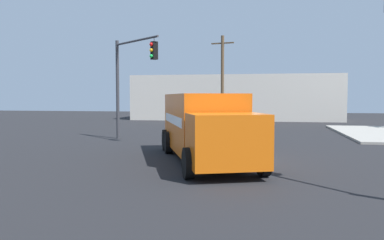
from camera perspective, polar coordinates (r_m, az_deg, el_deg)
ground_plane at (r=16.16m, az=5.55°, el=-5.80°), size 100.00×100.00×0.00m
delivery_truck at (r=15.77m, az=1.85°, el=-0.79°), size 5.32×8.64×2.70m
traffic_light_primary at (r=23.36m, az=-9.18°, el=6.78°), size 3.52×2.97×6.02m
utility_pole at (r=36.92m, az=4.46°, el=6.03°), size 2.17×0.59×8.28m
building_backdrop at (r=44.45m, az=6.33°, el=3.26°), size 22.87×6.00×4.97m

